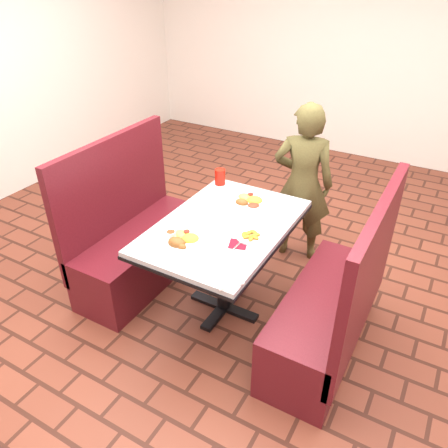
{
  "coord_description": "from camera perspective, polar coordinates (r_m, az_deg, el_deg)",
  "views": [
    {
      "loc": [
        1.23,
        -2.17,
        2.28
      ],
      "look_at": [
        0.0,
        0.0,
        0.75
      ],
      "focal_mm": 35.0,
      "sensor_mm": 36.0,
      "label": 1
    }
  ],
  "objects": [
    {
      "name": "lettuce_shreds",
      "position": [
        2.95,
        1.25,
        0.35
      ],
      "size": [
        0.28,
        0.32,
        0.0
      ],
      "primitive_type": null,
      "color": "#89C950",
      "rests_on": "dining_table"
    },
    {
      "name": "diner_person",
      "position": [
        3.67,
        10.22,
        5.15
      ],
      "size": [
        0.56,
        0.43,
        1.37
      ],
      "primitive_type": "imported",
      "rotation": [
        0.0,
        0.0,
        3.37
      ],
      "color": "brown",
      "rests_on": "ground"
    },
    {
      "name": "plantain_plate",
      "position": [
        2.78,
        3.53,
        -1.6
      ],
      "size": [
        0.19,
        0.19,
        0.03
      ],
      "rotation": [
        0.0,
        0.0,
        -0.17
      ],
      "color": "white",
      "rests_on": "dining_table"
    },
    {
      "name": "spoon_utensil",
      "position": [
        2.71,
        1.87,
        -2.72
      ],
      "size": [
        0.01,
        0.15,
        0.0
      ],
      "primitive_type": "cube",
      "rotation": [
        0.0,
        0.0,
        -0.02
      ],
      "color": "silver",
      "rests_on": "dining_table"
    },
    {
      "name": "near_dinner_plate",
      "position": [
        2.74,
        -5.5,
        -1.87
      ],
      "size": [
        0.27,
        0.27,
        0.08
      ],
      "rotation": [
        0.0,
        0.0,
        0.14
      ],
      "color": "white",
      "rests_on": "dining_table"
    },
    {
      "name": "paper_napkin",
      "position": [
        2.45,
        0.17,
        -6.88
      ],
      "size": [
        0.25,
        0.24,
        0.01
      ],
      "primitive_type": "cube",
      "rotation": [
        0.0,
        0.0,
        -0.67
      ],
      "color": "white",
      "rests_on": "dining_table"
    },
    {
      "name": "dining_table",
      "position": [
        2.98,
        0.0,
        -1.58
      ],
      "size": [
        0.81,
        1.21,
        0.75
      ],
      "color": "silver",
      "rests_on": "ground"
    },
    {
      "name": "maroon_napkin",
      "position": [
        2.72,
        1.84,
        -2.64
      ],
      "size": [
        0.14,
        0.14,
        0.0
      ],
      "primitive_type": "cube",
      "rotation": [
        0.0,
        0.0,
        0.33
      ],
      "color": "maroon",
      "rests_on": "dining_table"
    },
    {
      "name": "booth_bench_right",
      "position": [
        2.95,
        13.87,
        -11.04
      ],
      "size": [
        0.47,
        1.2,
        1.17
      ],
      "color": "maroon",
      "rests_on": "ground"
    },
    {
      "name": "knife_utensil",
      "position": [
        2.66,
        -5.03,
        -3.43
      ],
      "size": [
        0.08,
        0.17,
        0.0
      ],
      "primitive_type": "cube",
      "rotation": [
        0.0,
        0.0,
        0.38
      ],
      "color": "silver",
      "rests_on": "dining_table"
    },
    {
      "name": "fork_utensil",
      "position": [
        2.75,
        -6.01,
        -2.28
      ],
      "size": [
        0.02,
        0.16,
        0.0
      ],
      "primitive_type": "cube",
      "rotation": [
        0.0,
        0.0,
        -0.09
      ],
      "color": "silver",
      "rests_on": "dining_table"
    },
    {
      "name": "room",
      "position": [
        2.52,
        0.0,
        23.13
      ],
      "size": [
        7.0,
        7.04,
        2.82
      ],
      "color": "brown",
      "rests_on": "ground"
    },
    {
      "name": "far_dinner_plate",
      "position": [
        3.17,
        3.29,
        3.16
      ],
      "size": [
        0.28,
        0.28,
        0.07
      ],
      "rotation": [
        0.0,
        0.0,
        -0.36
      ],
      "color": "white",
      "rests_on": "dining_table"
    },
    {
      "name": "red_tumbler",
      "position": [
        3.43,
        -0.52,
        6.19
      ],
      "size": [
        0.08,
        0.08,
        0.12
      ],
      "primitive_type": "cylinder",
      "color": "red",
      "rests_on": "dining_table"
    },
    {
      "name": "booth_bench_left",
      "position": [
        3.56,
        -11.27,
        -2.45
      ],
      "size": [
        0.47,
        1.2,
        1.17
      ],
      "color": "maroon",
      "rests_on": "ground"
    }
  ]
}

